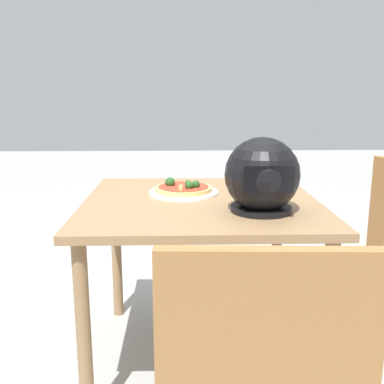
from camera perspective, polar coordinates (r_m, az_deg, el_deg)
The scene contains 5 objects.
ground_plane at distance 2.11m, azimuth 1.05°, elevation -20.14°, with size 14.00×14.00×0.00m, color #9E9E99.
dining_table at distance 1.85m, azimuth 1.13°, elevation -3.67°, with size 0.94×0.93×0.71m.
pizza_plate at distance 1.93m, azimuth -1.08°, elevation -0.05°, with size 0.30×0.30×0.01m, color white.
pizza at distance 1.93m, azimuth -1.09°, elevation 0.51°, with size 0.24×0.24×0.06m.
motorcycle_helmet at distance 1.64m, azimuth 8.88°, elevation 1.97°, with size 0.27×0.27×0.27m.
Camera 1 is at (0.09, 1.77, 1.15)m, focal length 42.02 mm.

